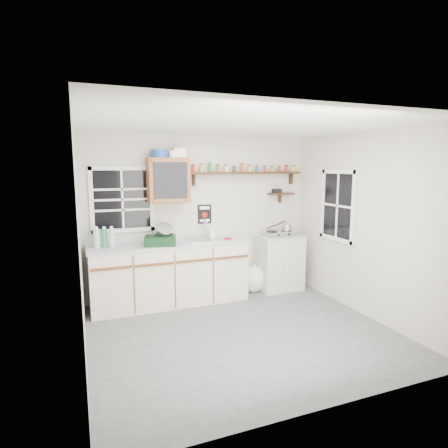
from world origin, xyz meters
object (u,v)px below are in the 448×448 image
object	(u,v)px
spice_shelf	(246,172)
hotplate	(279,233)
right_cabinet	(279,262)
upper_cabinet	(168,180)
main_cabinet	(170,273)
dish_rack	(162,238)

from	to	relation	value
spice_shelf	hotplate	xyz separation A→B (m)	(0.52, -0.21, -0.99)
right_cabinet	upper_cabinet	distance (m)	2.26
main_cabinet	upper_cabinet	distance (m)	1.37
upper_cabinet	spice_shelf	world-z (taller)	upper_cabinet
right_cabinet	spice_shelf	xyz separation A→B (m)	(-0.53, 0.19, 1.48)
main_cabinet	right_cabinet	bearing A→B (deg)	0.79
main_cabinet	dish_rack	bearing A→B (deg)	-145.79
dish_rack	right_cabinet	bearing A→B (deg)	17.44
hotplate	spice_shelf	bearing A→B (deg)	155.51
dish_rack	main_cabinet	bearing A→B (deg)	48.24
dish_rack	hotplate	xyz separation A→B (m)	(1.96, 0.10, -0.08)
right_cabinet	hotplate	bearing A→B (deg)	-114.98
hotplate	dish_rack	bearing A→B (deg)	-179.95
hotplate	main_cabinet	bearing A→B (deg)	177.37
dish_rack	hotplate	distance (m)	1.97
upper_cabinet	dish_rack	distance (m)	0.85
upper_cabinet	dish_rack	world-z (taller)	upper_cabinet
main_cabinet	spice_shelf	world-z (taller)	spice_shelf
upper_cabinet	dish_rack	bearing A→B (deg)	-125.87
right_cabinet	upper_cabinet	bearing A→B (deg)	176.24
main_cabinet	right_cabinet	world-z (taller)	main_cabinet
upper_cabinet	dish_rack	size ratio (longest dim) A/B	1.30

